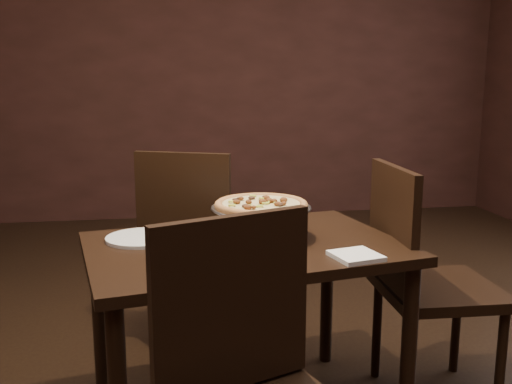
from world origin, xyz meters
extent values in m
cube|color=black|center=(0.00, 3.51, 1.40)|extent=(6.00, 0.02, 2.80)
cube|color=black|center=(0.01, -0.01, 0.70)|extent=(1.28, 0.98, 0.04)
cylinder|color=black|center=(0.59, -0.23, 0.34)|extent=(0.06, 0.06, 0.68)
cylinder|color=black|center=(-0.56, 0.22, 0.34)|extent=(0.06, 0.06, 0.68)
cylinder|color=black|center=(0.46, 0.42, 0.34)|extent=(0.06, 0.06, 0.68)
cylinder|color=#AEAEB5|center=(0.09, 0.06, 0.73)|extent=(0.13, 0.13, 0.01)
cylinder|color=#AEAEB5|center=(0.09, 0.06, 0.78)|extent=(0.03, 0.03, 0.10)
cylinder|color=#AEAEB5|center=(0.09, 0.06, 0.84)|extent=(0.09, 0.09, 0.01)
cylinder|color=gray|center=(0.09, 0.06, 0.84)|extent=(0.38, 0.38, 0.01)
torus|color=gray|center=(0.09, 0.06, 0.84)|extent=(0.39, 0.39, 0.01)
cylinder|color=brown|center=(0.09, 0.06, 0.85)|extent=(0.35, 0.35, 0.01)
torus|color=brown|center=(0.09, 0.06, 0.86)|extent=(0.36, 0.36, 0.03)
cylinder|color=tan|center=(0.09, 0.06, 0.86)|extent=(0.30, 0.30, 0.01)
cylinder|color=beige|center=(-0.11, -0.19, 0.76)|extent=(0.05, 0.05, 0.07)
cylinder|color=#AEAEB5|center=(-0.11, -0.19, 0.80)|extent=(0.06, 0.06, 0.02)
ellipsoid|color=#AEAEB5|center=(-0.11, -0.19, 0.82)|extent=(0.03, 0.03, 0.01)
cylinder|color=maroon|center=(-0.05, -0.14, 0.76)|extent=(0.05, 0.05, 0.07)
cylinder|color=#AEAEB5|center=(-0.05, -0.14, 0.80)|extent=(0.06, 0.06, 0.02)
ellipsoid|color=#AEAEB5|center=(-0.05, -0.14, 0.82)|extent=(0.03, 0.03, 0.01)
cylinder|color=black|center=(-0.20, -0.09, 0.75)|extent=(0.08, 0.08, 0.05)
cube|color=#D1BB78|center=(-0.21, -0.09, 0.76)|extent=(0.04, 0.03, 0.06)
cube|color=#D1BB78|center=(-0.19, -0.09, 0.76)|extent=(0.04, 0.03, 0.06)
cube|color=white|center=(0.37, -0.24, 0.73)|extent=(0.18, 0.18, 0.02)
cylinder|color=white|center=(-0.37, 0.11, 0.73)|extent=(0.27, 0.27, 0.01)
cylinder|color=white|center=(0.05, -0.31, 0.73)|extent=(0.24, 0.24, 0.01)
cone|color=#AEAEB5|center=(0.15, -0.03, 0.85)|extent=(0.14, 0.14, 0.00)
cylinder|color=black|center=(0.15, -0.03, 0.85)|extent=(0.11, 0.07, 0.02)
cube|color=black|center=(-0.12, 0.79, 0.48)|extent=(0.61, 0.61, 0.04)
cube|color=black|center=(-0.20, 0.59, 0.75)|extent=(0.44, 0.21, 0.49)
cylinder|color=black|center=(0.13, 0.89, 0.23)|extent=(0.04, 0.04, 0.45)
cylinder|color=black|center=(-0.22, 1.03, 0.23)|extent=(0.04, 0.04, 0.45)
cylinder|color=black|center=(-0.02, 0.54, 0.23)|extent=(0.04, 0.04, 0.45)
cylinder|color=black|center=(-0.37, 0.68, 0.23)|extent=(0.04, 0.04, 0.45)
cube|color=black|center=(-0.11, -0.63, 0.74)|extent=(0.44, 0.20, 0.48)
cube|color=black|center=(0.83, 0.04, 0.48)|extent=(0.48, 0.48, 0.04)
cube|color=black|center=(0.62, 0.05, 0.75)|extent=(0.05, 0.47, 0.49)
cylinder|color=black|center=(1.01, -0.15, 0.23)|extent=(0.04, 0.04, 0.45)
cylinder|color=black|center=(1.02, 0.22, 0.23)|extent=(0.04, 0.04, 0.45)
cylinder|color=black|center=(0.63, -0.14, 0.23)|extent=(0.04, 0.04, 0.45)
cylinder|color=black|center=(0.64, 0.23, 0.23)|extent=(0.04, 0.04, 0.45)
camera|label=1|loc=(-0.27, -2.05, 1.32)|focal=40.00mm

